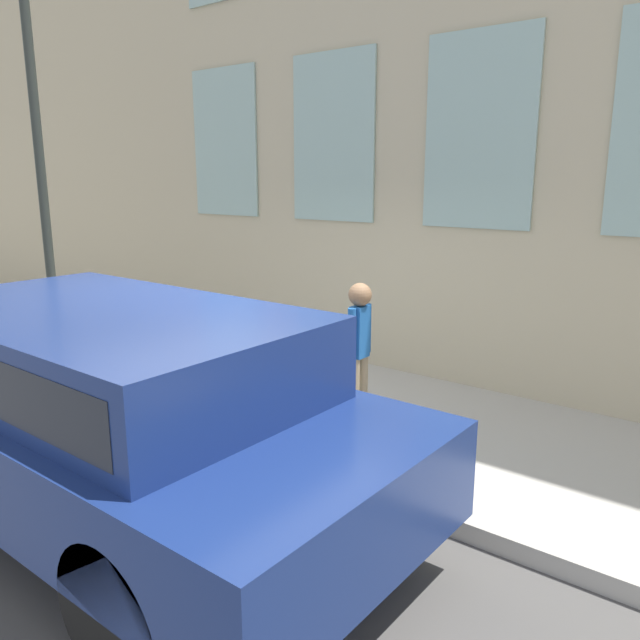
{
  "coord_description": "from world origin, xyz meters",
  "views": [
    {
      "loc": [
        -3.76,
        -3.95,
        2.55
      ],
      "look_at": [
        0.82,
        -0.35,
        1.21
      ],
      "focal_mm": 35.0,
      "sensor_mm": 36.0,
      "label": 1
    }
  ],
  "objects": [
    {
      "name": "ground_plane",
      "position": [
        0.0,
        0.0,
        0.0
      ],
      "size": [
        80.0,
        80.0,
        0.0
      ],
      "primitive_type": "plane",
      "color": "#514F4C"
    },
    {
      "name": "sidewalk",
      "position": [
        1.39,
        0.0,
        0.08
      ],
      "size": [
        2.79,
        60.0,
        0.15
      ],
      "color": "#B2ADA3",
      "rests_on": "ground_plane"
    },
    {
      "name": "fire_hydrant",
      "position": [
        0.56,
        -0.06,
        0.5
      ],
      "size": [
        0.31,
        0.43,
        0.68
      ],
      "color": "#2D7260",
      "rests_on": "sidewalk"
    },
    {
      "name": "person",
      "position": [
        1.08,
        -0.63,
        1.0
      ],
      "size": [
        0.34,
        0.23,
        1.41
      ],
      "rotation": [
        0.0,
        0.0,
        0.08
      ],
      "color": "#998466",
      "rests_on": "sidewalk"
    },
    {
      "name": "parked_truck_navy_near",
      "position": [
        -1.32,
        0.04,
        0.98
      ],
      "size": [
        2.07,
        5.13,
        1.64
      ],
      "color": "black",
      "rests_on": "ground_plane"
    },
    {
      "name": "street_lamp",
      "position": [
        0.46,
        3.92,
        3.61
      ],
      "size": [
        0.36,
        0.36,
        5.58
      ],
      "color": "#2D332D",
      "rests_on": "sidewalk"
    }
  ]
}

